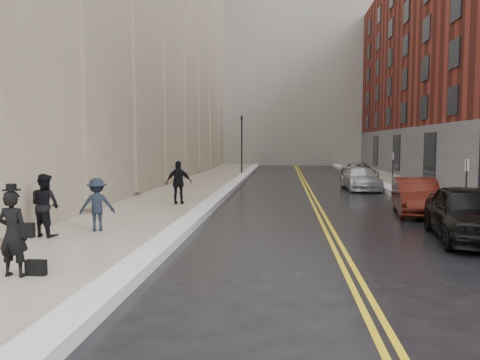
% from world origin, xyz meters
% --- Properties ---
extents(ground, '(160.00, 160.00, 0.00)m').
position_xyz_m(ground, '(0.00, 0.00, 0.00)').
color(ground, black).
rests_on(ground, ground).
extents(sidewalk_left, '(4.00, 64.00, 0.15)m').
position_xyz_m(sidewalk_left, '(-4.50, 16.00, 0.07)').
color(sidewalk_left, gray).
rests_on(sidewalk_left, ground).
extents(sidewalk_right, '(3.00, 64.00, 0.15)m').
position_xyz_m(sidewalk_right, '(9.00, 16.00, 0.07)').
color(sidewalk_right, gray).
rests_on(sidewalk_right, ground).
extents(lane_stripe_a, '(0.12, 64.00, 0.01)m').
position_xyz_m(lane_stripe_a, '(2.38, 16.00, 0.00)').
color(lane_stripe_a, gold).
rests_on(lane_stripe_a, ground).
extents(lane_stripe_b, '(0.12, 64.00, 0.01)m').
position_xyz_m(lane_stripe_b, '(2.62, 16.00, 0.00)').
color(lane_stripe_b, gold).
rests_on(lane_stripe_b, ground).
extents(snow_ridge_left, '(0.70, 60.80, 0.26)m').
position_xyz_m(snow_ridge_left, '(-2.20, 16.00, 0.13)').
color(snow_ridge_left, white).
rests_on(snow_ridge_left, ground).
extents(snow_ridge_right, '(0.85, 60.80, 0.30)m').
position_xyz_m(snow_ridge_right, '(7.15, 16.00, 0.15)').
color(snow_ridge_right, white).
rests_on(snow_ridge_right, ground).
extents(tower_far_right, '(22.00, 18.00, 44.00)m').
position_xyz_m(tower_far_right, '(14.00, 66.00, 22.00)').
color(tower_far_right, slate).
rests_on(tower_far_right, ground).
extents(traffic_signal, '(0.18, 0.15, 5.20)m').
position_xyz_m(traffic_signal, '(-2.60, 30.00, 3.08)').
color(traffic_signal, black).
rests_on(traffic_signal, ground).
extents(parking_sign_near, '(0.06, 0.35, 2.23)m').
position_xyz_m(parking_sign_near, '(7.90, 8.00, 1.36)').
color(parking_sign_near, black).
rests_on(parking_sign_near, ground).
extents(parking_sign_far, '(0.06, 0.35, 2.23)m').
position_xyz_m(parking_sign_far, '(7.90, 20.00, 1.36)').
color(parking_sign_far, black).
rests_on(parking_sign_far, ground).
extents(car_black, '(2.48, 4.93, 1.61)m').
position_xyz_m(car_black, '(6.34, 3.68, 0.81)').
color(car_black, black).
rests_on(car_black, ground).
extents(car_maroon, '(2.10, 4.54, 1.44)m').
position_xyz_m(car_maroon, '(6.27, 8.73, 0.72)').
color(car_maroon, '#40110B').
rests_on(car_maroon, ground).
extents(car_silver_near, '(2.16, 4.80, 1.37)m').
position_xyz_m(car_silver_near, '(5.64, 18.44, 0.68)').
color(car_silver_near, '#B3B7BC').
rests_on(car_silver_near, ground).
extents(car_silver_far, '(2.39, 4.97, 1.36)m').
position_xyz_m(car_silver_far, '(6.55, 24.52, 0.68)').
color(car_silver_far, '#919398').
rests_on(car_silver_far, ground).
extents(pedestrian_main, '(0.67, 0.46, 1.75)m').
position_xyz_m(pedestrian_main, '(-4.40, -1.52, 1.03)').
color(pedestrian_main, black).
rests_on(pedestrian_main, sidewalk_left).
extents(pedestrian_a, '(1.07, 0.96, 1.81)m').
position_xyz_m(pedestrian_a, '(-5.83, 2.43, 1.06)').
color(pedestrian_a, black).
rests_on(pedestrian_a, sidewalk_left).
extents(pedestrian_b, '(1.19, 0.93, 1.62)m').
position_xyz_m(pedestrian_b, '(-4.66, 3.37, 0.96)').
color(pedestrian_b, black).
rests_on(pedestrian_b, sidewalk_left).
extents(pedestrian_c, '(1.16, 0.59, 1.90)m').
position_xyz_m(pedestrian_c, '(-3.57, 9.79, 1.10)').
color(pedestrian_c, black).
rests_on(pedestrian_c, sidewalk_left).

